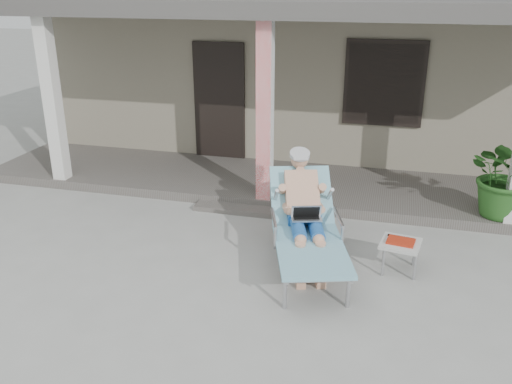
# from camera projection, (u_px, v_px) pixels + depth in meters

# --- Properties ---
(ground) EXTENTS (60.00, 60.00, 0.00)m
(ground) POSITION_uv_depth(u_px,v_px,m) (221.00, 274.00, 6.42)
(ground) COLOR #9E9E99
(ground) RESTS_ON ground
(house) EXTENTS (10.40, 5.40, 3.30)m
(house) POSITION_uv_depth(u_px,v_px,m) (313.00, 59.00, 11.66)
(house) COLOR gray
(house) RESTS_ON ground
(porch_deck) EXTENTS (10.00, 2.00, 0.15)m
(porch_deck) POSITION_uv_depth(u_px,v_px,m) (276.00, 183.00, 9.09)
(porch_deck) COLOR #605B56
(porch_deck) RESTS_ON ground
(porch_overhang) EXTENTS (10.00, 2.30, 2.85)m
(porch_overhang) POSITION_uv_depth(u_px,v_px,m) (278.00, 14.00, 8.05)
(porch_overhang) COLOR silver
(porch_overhang) RESTS_ON porch_deck
(porch_step) EXTENTS (2.00, 0.30, 0.07)m
(porch_step) POSITION_uv_depth(u_px,v_px,m) (260.00, 212.00, 8.07)
(porch_step) COLOR #605B56
(porch_step) RESTS_ON ground
(lounger) EXTENTS (1.32, 2.12, 1.33)m
(lounger) POSITION_uv_depth(u_px,v_px,m) (306.00, 200.00, 6.41)
(lounger) COLOR #B7B7BC
(lounger) RESTS_ON ground
(side_table) EXTENTS (0.51, 0.51, 0.40)m
(side_table) POSITION_uv_depth(u_px,v_px,m) (400.00, 245.00, 6.38)
(side_table) COLOR beige
(side_table) RESTS_ON ground
(potted_palm) EXTENTS (1.20, 1.07, 1.21)m
(potted_palm) POSITION_uv_depth(u_px,v_px,m) (508.00, 175.00, 7.44)
(potted_palm) COLOR #26591E
(potted_palm) RESTS_ON porch_deck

